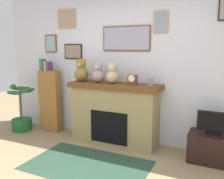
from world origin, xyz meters
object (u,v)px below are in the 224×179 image
Objects in this scene: teddy_bear_grey at (98,73)px; teddy_bear_tan at (81,71)px; potted_plant at (22,114)px; mantel_clock at (132,80)px; candle_jar at (151,82)px; bookshelf at (50,99)px; teddy_bear_brown at (112,74)px; tv_stand at (212,148)px; television at (214,124)px; fireplace at (115,113)px.

teddy_bear_tan is at bearing -179.99° from teddy_bear_grey.
potted_plant is 2.41m from mantel_clock.
candle_jar is (2.58, 0.17, 0.78)m from potted_plant.
teddy_bear_grey is at bearing -2.93° from bookshelf.
bookshelf is 1.25m from teddy_bear_grey.
teddy_bear_brown is at bearing 0.00° from teddy_bear_grey.
teddy_bear_tan reaches higher than bookshelf.
tv_stand is 1.88× the size of teddy_bear_grey.
teddy_bear_brown is at bearing 178.41° from television.
teddy_bear_brown reaches higher than potted_plant.
potted_plant is 2.70m from candle_jar.
television is at bearing -1.99° from mantel_clock.
television is 1.97m from teddy_bear_grey.
bookshelf reaches higher than fireplace.
potted_plant is 2.32× the size of teddy_bear_tan.
candle_jar is at bearing 177.26° from television.
tv_stand is (3.52, 0.12, -0.11)m from potted_plant.
teddy_bear_tan reaches higher than mantel_clock.
television is 1.37× the size of teddy_bear_brown.
potted_plant is 2.74× the size of teddy_bear_brown.
teddy_bear_grey reaches higher than tv_stand.
teddy_bear_tan is 0.34m from teddy_bear_grey.
teddy_bear_grey reaches higher than candle_jar.
fireplace is 3.37× the size of television.
potted_plant is 1.87m from teddy_bear_grey.
tv_stand is 2.42m from teddy_bear_tan.
teddy_bear_grey is (-0.62, 0.00, 0.08)m from mantel_clock.
television is (1.56, -0.06, 0.05)m from fireplace.
fireplace is at bearing 176.50° from mantel_clock.
mantel_clock is at bearing -0.12° from teddy_bear_grey.
tv_stand is 2.11m from teddy_bear_grey.
fireplace reaches higher than tv_stand.
tv_stand is at bearing 1.98° from potted_plant.
teddy_bear_tan is 1.18× the size of teddy_bear_brown.
teddy_bear_grey is (0.34, 0.00, -0.02)m from teddy_bear_tan.
television is (-0.00, -0.00, 0.36)m from tv_stand.
bookshelf is at bearing 175.80° from teddy_bear_tan.
teddy_bear_brown is at bearing 178.45° from tv_stand.
teddy_bear_tan is (-2.20, 0.04, 0.65)m from television.
teddy_bear_tan is 0.60m from teddy_bear_brown.
mantel_clock is at bearing -3.50° from fireplace.
bookshelf is at bearing 178.42° from candle_jar.
potted_plant is 1.40× the size of tv_stand.
tv_stand is at bearing -1.92° from bookshelf.
teddy_bear_grey is (1.11, -0.06, 0.56)m from bookshelf.
teddy_bear_brown is at bearing -179.96° from candle_jar.
bookshelf is at bearing 178.05° from television.
candle_jar reaches higher than fireplace.
mantel_clock is at bearing -0.21° from teddy_bear_brown.
fireplace is at bearing -1.56° from bookshelf.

